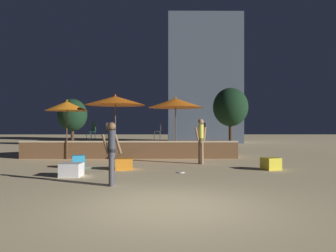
{
  "coord_description": "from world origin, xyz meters",
  "views": [
    {
      "loc": [
        -0.09,
        -6.41,
        1.56
      ],
      "look_at": [
        0.0,
        6.62,
        1.59
      ],
      "focal_mm": 35.0,
      "sensor_mm": 36.0,
      "label": 1
    }
  ],
  "objects_px": {
    "bistro_chair_0": "(159,130)",
    "bistro_chair_2": "(110,130)",
    "cube_seat_1": "(271,164)",
    "bistro_chair_1": "(92,130)",
    "frisbee_disc": "(181,172)",
    "person_1": "(112,152)",
    "person_0": "(201,139)",
    "patio_umbrella_1": "(115,101)",
    "cube_seat_2": "(124,164)",
    "patio_umbrella_2": "(67,106)",
    "bistro_chair_3": "(204,130)",
    "background_tree_0": "(72,115)",
    "patio_umbrella_0": "(176,103)",
    "background_tree_1": "(230,107)",
    "cube_seat_0": "(78,162)",
    "cube_seat_3": "(71,170)"
  },
  "relations": [
    {
      "from": "patio_umbrella_2",
      "to": "person_1",
      "type": "bearing_deg",
      "value": -64.97
    },
    {
      "from": "patio_umbrella_2",
      "to": "cube_seat_2",
      "type": "distance_m",
      "value": 5.6
    },
    {
      "from": "patio_umbrella_1",
      "to": "cube_seat_0",
      "type": "distance_m",
      "value": 4.42
    },
    {
      "from": "patio_umbrella_1",
      "to": "background_tree_1",
      "type": "xyz_separation_m",
      "value": [
        7.61,
        10.19,
        0.3
      ]
    },
    {
      "from": "bistro_chair_1",
      "to": "patio_umbrella_1",
      "type": "bearing_deg",
      "value": 6.93
    },
    {
      "from": "patio_umbrella_0",
      "to": "patio_umbrella_2",
      "type": "height_order",
      "value": "patio_umbrella_0"
    },
    {
      "from": "frisbee_disc",
      "to": "person_1",
      "type": "bearing_deg",
      "value": -129.18
    },
    {
      "from": "patio_umbrella_2",
      "to": "person_1",
      "type": "relative_size",
      "value": 1.71
    },
    {
      "from": "patio_umbrella_1",
      "to": "patio_umbrella_2",
      "type": "distance_m",
      "value": 2.36
    },
    {
      "from": "patio_umbrella_1",
      "to": "person_1",
      "type": "bearing_deg",
      "value": -82.02
    },
    {
      "from": "background_tree_0",
      "to": "bistro_chair_3",
      "type": "bearing_deg",
      "value": -47.54
    },
    {
      "from": "person_0",
      "to": "frisbee_disc",
      "type": "xyz_separation_m",
      "value": [
        -0.96,
        -2.68,
        -1.05
      ]
    },
    {
      "from": "person_0",
      "to": "cube_seat_2",
      "type": "bearing_deg",
      "value": -82.75
    },
    {
      "from": "patio_umbrella_0",
      "to": "bistro_chair_0",
      "type": "bearing_deg",
      "value": 131.69
    },
    {
      "from": "bistro_chair_2",
      "to": "bistro_chair_3",
      "type": "height_order",
      "value": "same"
    },
    {
      "from": "cube_seat_1",
      "to": "cube_seat_3",
      "type": "height_order",
      "value": "cube_seat_1"
    },
    {
      "from": "bistro_chair_1",
      "to": "person_1",
      "type": "bearing_deg",
      "value": -32.49
    },
    {
      "from": "patio_umbrella_1",
      "to": "bistro_chair_0",
      "type": "height_order",
      "value": "patio_umbrella_1"
    },
    {
      "from": "bistro_chair_2",
      "to": "background_tree_1",
      "type": "height_order",
      "value": "background_tree_1"
    },
    {
      "from": "background_tree_0",
      "to": "background_tree_1",
      "type": "relative_size",
      "value": 0.84
    },
    {
      "from": "cube_seat_1",
      "to": "bistro_chair_2",
      "type": "xyz_separation_m",
      "value": [
        -6.68,
        4.91,
        1.2
      ]
    },
    {
      "from": "bistro_chair_0",
      "to": "bistro_chair_2",
      "type": "relative_size",
      "value": 1.0
    },
    {
      "from": "cube_seat_1",
      "to": "background_tree_0",
      "type": "height_order",
      "value": "background_tree_0"
    },
    {
      "from": "background_tree_1",
      "to": "bistro_chair_3",
      "type": "bearing_deg",
      "value": -109.44
    },
    {
      "from": "patio_umbrella_1",
      "to": "cube_seat_2",
      "type": "height_order",
      "value": "patio_umbrella_1"
    },
    {
      "from": "bistro_chair_1",
      "to": "bistro_chair_2",
      "type": "xyz_separation_m",
      "value": [
        0.91,
        -0.0,
        0.0
      ]
    },
    {
      "from": "bistro_chair_0",
      "to": "bistro_chair_2",
      "type": "xyz_separation_m",
      "value": [
        -2.51,
        -0.13,
        0.0
      ]
    },
    {
      "from": "background_tree_1",
      "to": "cube_seat_0",
      "type": "bearing_deg",
      "value": -121.78
    },
    {
      "from": "cube_seat_0",
      "to": "person_0",
      "type": "height_order",
      "value": "person_0"
    },
    {
      "from": "patio_umbrella_1",
      "to": "frisbee_disc",
      "type": "xyz_separation_m",
      "value": [
        2.96,
        -4.79,
        -2.81
      ]
    },
    {
      "from": "cube_seat_3",
      "to": "bistro_chair_0",
      "type": "distance_m",
      "value": 7.2
    },
    {
      "from": "patio_umbrella_1",
      "to": "patio_umbrella_2",
      "type": "xyz_separation_m",
      "value": [
        -2.35,
        0.01,
        -0.26
      ]
    },
    {
      "from": "cube_seat_3",
      "to": "person_0",
      "type": "xyz_separation_m",
      "value": [
        4.44,
        3.45,
        0.86
      ]
    },
    {
      "from": "cube_seat_0",
      "to": "bistro_chair_2",
      "type": "relative_size",
      "value": 0.63
    },
    {
      "from": "patio_umbrella_0",
      "to": "cube_seat_1",
      "type": "distance_m",
      "value": 5.85
    },
    {
      "from": "cube_seat_0",
      "to": "cube_seat_3",
      "type": "height_order",
      "value": "cube_seat_0"
    },
    {
      "from": "patio_umbrella_1",
      "to": "cube_seat_2",
      "type": "relative_size",
      "value": 4.39
    },
    {
      "from": "patio_umbrella_0",
      "to": "cube_seat_2",
      "type": "xyz_separation_m",
      "value": [
        -2.02,
        -3.99,
        -2.52
      ]
    },
    {
      "from": "patio_umbrella_1",
      "to": "cube_seat_2",
      "type": "bearing_deg",
      "value": -76.93
    },
    {
      "from": "patio_umbrella_2",
      "to": "bistro_chair_0",
      "type": "distance_m",
      "value": 4.7
    },
    {
      "from": "cube_seat_0",
      "to": "bistro_chair_2",
      "type": "bearing_deg",
      "value": 84.25
    },
    {
      "from": "person_0",
      "to": "bistro_chair_2",
      "type": "xyz_separation_m",
      "value": [
        -4.33,
        3.01,
        0.35
      ]
    },
    {
      "from": "patio_umbrella_0",
      "to": "bistro_chair_0",
      "type": "xyz_separation_m",
      "value": [
        -0.83,
        0.93,
        -1.3
      ]
    },
    {
      "from": "cube_seat_1",
      "to": "bistro_chair_1",
      "type": "relative_size",
      "value": 0.78
    },
    {
      "from": "bistro_chair_3",
      "to": "cube_seat_0",
      "type": "bearing_deg",
      "value": -54.23
    },
    {
      "from": "bistro_chair_3",
      "to": "frisbee_disc",
      "type": "xyz_separation_m",
      "value": [
        -1.45,
        -5.89,
        -1.4
      ]
    },
    {
      "from": "bistro_chair_0",
      "to": "bistro_chair_2",
      "type": "height_order",
      "value": "same"
    },
    {
      "from": "patio_umbrella_1",
      "to": "cube_seat_1",
      "type": "distance_m",
      "value": 7.88
    },
    {
      "from": "person_0",
      "to": "person_1",
      "type": "distance_m",
      "value": 5.85
    },
    {
      "from": "cube_seat_1",
      "to": "person_1",
      "type": "xyz_separation_m",
      "value": [
        -5.25,
        -3.18,
        0.69
      ]
    }
  ]
}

